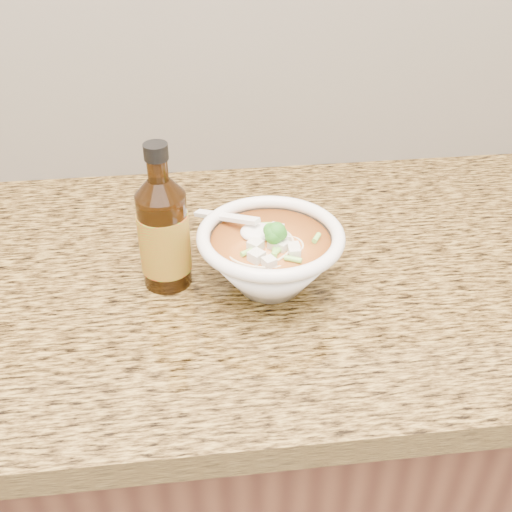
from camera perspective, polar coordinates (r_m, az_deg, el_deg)
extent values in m
cube|color=beige|center=(1.13, -5.94, 19.08)|extent=(4.00, 0.02, 0.50)
cube|color=#371A10|center=(1.28, -3.41, -18.12)|extent=(4.00, 0.65, 0.86)
cube|color=olive|center=(0.96, -4.32, -1.82)|extent=(4.00, 0.68, 0.04)
cylinder|color=white|center=(0.91, 1.25, -2.38)|extent=(0.08, 0.08, 0.01)
torus|color=white|center=(0.86, 1.32, 1.79)|extent=(0.20, 0.20, 0.02)
torus|color=beige|center=(0.88, 1.41, 1.84)|extent=(0.09, 0.09, 0.00)
torus|color=beige|center=(0.86, 2.01, 0.76)|extent=(0.10, 0.10, 0.00)
torus|color=beige|center=(0.88, 0.25, 1.58)|extent=(0.12, 0.12, 0.00)
torus|color=beige|center=(0.88, 0.88, 1.41)|extent=(0.12, 0.12, 0.00)
torus|color=beige|center=(0.87, 1.75, 1.04)|extent=(0.08, 0.08, 0.00)
torus|color=beige|center=(0.86, 0.93, 0.39)|extent=(0.14, 0.14, 0.00)
torus|color=beige|center=(0.87, 1.50, 0.75)|extent=(0.08, 0.08, 0.00)
torus|color=beige|center=(0.87, 1.16, 0.47)|extent=(0.11, 0.11, 0.00)
cube|color=silver|center=(0.86, 2.53, 1.40)|extent=(0.02, 0.02, 0.02)
cube|color=silver|center=(0.85, 1.07, 0.91)|extent=(0.02, 0.02, 0.01)
cube|color=silver|center=(0.90, 2.34, 3.10)|extent=(0.02, 0.02, 0.02)
cube|color=silver|center=(0.88, -0.10, 2.42)|extent=(0.02, 0.02, 0.02)
cube|color=silver|center=(0.83, -0.67, 0.10)|extent=(0.02, 0.02, 0.02)
cube|color=silver|center=(0.86, -2.25, 1.48)|extent=(0.02, 0.02, 0.02)
cube|color=silver|center=(0.85, 2.02, 0.80)|extent=(0.02, 0.02, 0.01)
cube|color=silver|center=(0.86, -0.17, 1.59)|extent=(0.02, 0.02, 0.01)
cube|color=silver|center=(0.85, 3.80, 1.04)|extent=(0.02, 0.02, 0.02)
cube|color=silver|center=(0.86, -2.05, 1.37)|extent=(0.02, 0.02, 0.02)
ellipsoid|color=#196014|center=(0.85, 1.77, 2.13)|extent=(0.04, 0.04, 0.03)
cylinder|color=#88DB54|center=(0.89, 5.00, 2.43)|extent=(0.01, 0.02, 0.01)
cylinder|color=#88DB54|center=(0.83, 1.92, -0.13)|extent=(0.02, 0.02, 0.01)
cylinder|color=#88DB54|center=(0.84, -1.16, 0.48)|extent=(0.02, 0.02, 0.01)
cylinder|color=#88DB54|center=(0.87, 5.35, 1.50)|extent=(0.01, 0.02, 0.01)
cylinder|color=#88DB54|center=(0.89, 4.97, 2.51)|extent=(0.02, 0.01, 0.01)
cylinder|color=#88DB54|center=(0.84, -1.04, 0.45)|extent=(0.02, 0.02, 0.01)
cylinder|color=#88DB54|center=(0.86, 3.48, 1.50)|extent=(0.02, 0.02, 0.01)
cylinder|color=#88DB54|center=(0.92, 2.23, 3.80)|extent=(0.02, 0.02, 0.01)
ellipsoid|color=white|center=(0.88, 0.07, 2.14)|extent=(0.05, 0.05, 0.02)
cube|color=white|center=(0.90, -2.66, 3.49)|extent=(0.09, 0.08, 0.03)
cylinder|color=#311906|center=(0.89, -8.14, 1.44)|extent=(0.08, 0.08, 0.14)
cylinder|color=#311906|center=(0.83, -8.75, 7.63)|extent=(0.03, 0.03, 0.03)
cylinder|color=black|center=(0.82, -8.90, 9.16)|extent=(0.04, 0.04, 0.02)
cylinder|color=red|center=(0.89, -8.13, 1.29)|extent=(0.09, 0.09, 0.09)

